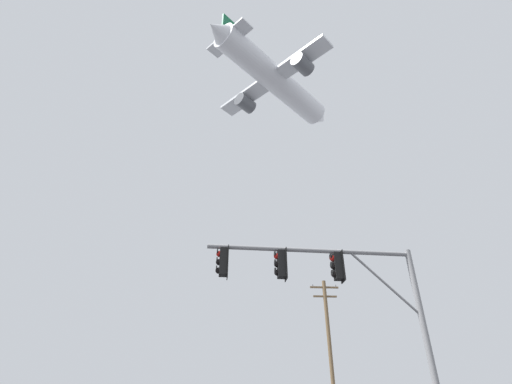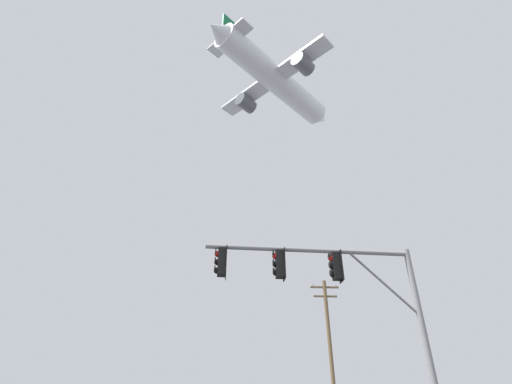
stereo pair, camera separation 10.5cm
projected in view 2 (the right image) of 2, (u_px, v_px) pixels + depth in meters
The scene contains 3 objects.
signal_pole_near at pixel (333, 287), 12.23m from camera, with size 6.96×0.66×6.27m.
utility_pole at pixel (330, 349), 27.12m from camera, with size 2.20×0.28×10.50m.
airplane at pixel (275, 80), 60.64m from camera, with size 22.12×21.38×7.47m.
Camera 2 is at (-0.38, -4.87, 1.24)m, focal length 26.79 mm.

